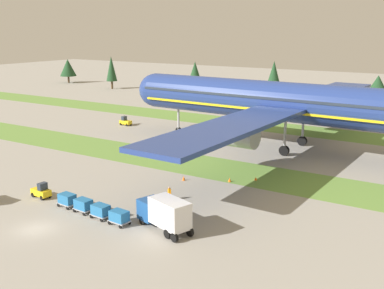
% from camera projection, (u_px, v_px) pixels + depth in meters
% --- Properties ---
extents(ground_plane, '(400.00, 400.00, 0.00)m').
position_uv_depth(ground_plane, '(36.00, 229.00, 49.28)').
color(ground_plane, gray).
extents(grass_strip_near, '(320.00, 10.45, 0.01)m').
position_uv_depth(grass_strip_near, '(186.00, 163.00, 73.47)').
color(grass_strip_near, olive).
rests_on(grass_strip_near, ground).
extents(grass_strip_far, '(320.00, 10.45, 0.01)m').
position_uv_depth(grass_strip_far, '(269.00, 126.00, 100.55)').
color(grass_strip_far, olive).
rests_on(grass_strip_far, ground).
extents(airliner, '(62.14, 76.49, 23.17)m').
position_uv_depth(airliner, '(283.00, 101.00, 80.26)').
color(airliner, navy).
rests_on(airliner, ground).
extents(baggage_tug, '(2.71, 1.53, 1.97)m').
position_uv_depth(baggage_tug, '(41.00, 191.00, 58.30)').
color(baggage_tug, yellow).
rests_on(baggage_tug, ground).
extents(cargo_dolly_lead, '(2.32, 1.69, 1.55)m').
position_uv_depth(cargo_dolly_lead, '(67.00, 199.00, 55.34)').
color(cargo_dolly_lead, '#A3A3A8').
rests_on(cargo_dolly_lead, ground).
extents(cargo_dolly_second, '(2.32, 1.69, 1.55)m').
position_uv_depth(cargo_dolly_second, '(83.00, 204.00, 53.64)').
color(cargo_dolly_second, '#A3A3A8').
rests_on(cargo_dolly_second, ground).
extents(cargo_dolly_third, '(2.32, 1.69, 1.55)m').
position_uv_depth(cargo_dolly_third, '(101.00, 210.00, 51.94)').
color(cargo_dolly_third, '#A3A3A8').
rests_on(cargo_dolly_third, ground).
extents(cargo_dolly_fourth, '(2.32, 1.69, 1.55)m').
position_uv_depth(cargo_dolly_fourth, '(119.00, 216.00, 50.25)').
color(cargo_dolly_fourth, '#A3A3A8').
rests_on(cargo_dolly_fourth, ground).
extents(catering_truck, '(7.33, 4.34, 3.58)m').
position_uv_depth(catering_truck, '(164.00, 212.00, 48.68)').
color(catering_truck, '#1E4C8E').
rests_on(catering_truck, ground).
extents(pushback_tractor, '(2.64, 1.39, 1.97)m').
position_uv_depth(pushback_tractor, '(125.00, 122.00, 101.63)').
color(pushback_tractor, yellow).
rests_on(pushback_tractor, ground).
extents(ground_crew_marshaller, '(0.55, 0.36, 1.74)m').
position_uv_depth(ground_crew_marshaller, '(169.00, 193.00, 57.38)').
color(ground_crew_marshaller, black).
rests_on(ground_crew_marshaller, ground).
extents(taxiway_marker_0, '(0.44, 0.44, 0.60)m').
position_uv_depth(taxiway_marker_0, '(230.00, 180.00, 64.36)').
color(taxiway_marker_0, orange).
rests_on(taxiway_marker_0, ground).
extents(taxiway_marker_1, '(0.44, 0.44, 0.64)m').
position_uv_depth(taxiway_marker_1, '(184.00, 178.00, 64.97)').
color(taxiway_marker_1, orange).
rests_on(taxiway_marker_1, ground).
extents(taxiway_marker_2, '(0.44, 0.44, 0.46)m').
position_uv_depth(taxiway_marker_2, '(256.00, 178.00, 65.12)').
color(taxiway_marker_2, orange).
rests_on(taxiway_marker_2, ground).
extents(distant_tree_line, '(198.38, 11.31, 11.68)m').
position_uv_depth(distant_tree_line, '(316.00, 81.00, 126.90)').
color(distant_tree_line, '#4C3823').
rests_on(distant_tree_line, ground).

